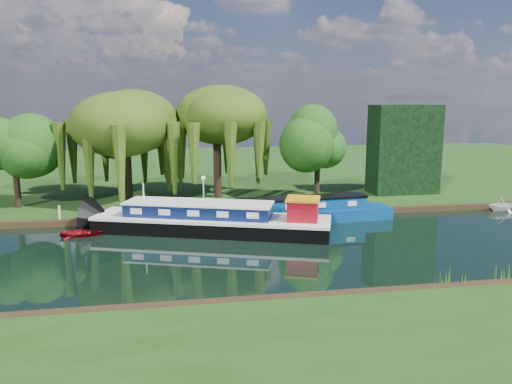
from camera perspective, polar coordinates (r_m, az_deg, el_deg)
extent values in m
plane|color=black|center=(29.89, -5.56, -6.95)|extent=(120.00, 120.00, 0.00)
cube|color=#19350E|center=(63.08, -7.88, 2.55)|extent=(120.00, 52.00, 0.45)
cube|color=black|center=(34.26, -5.10, -3.95)|extent=(16.27, 8.60, 1.07)
cube|color=silver|center=(34.11, -5.12, -2.94)|extent=(16.38, 8.69, 0.20)
cube|color=#0B1842|center=(34.22, -6.58, -2.02)|extent=(10.21, 5.67, 0.84)
cube|color=silver|center=(34.12, -6.60, -1.24)|extent=(10.43, 5.89, 0.11)
cube|color=maroon|center=(32.96, 5.39, -2.05)|extent=(2.49, 2.49, 1.33)
cube|color=orange|center=(32.80, 5.41, -0.79)|extent=(2.77, 2.77, 0.14)
cylinder|color=silver|center=(35.35, -12.71, -0.73)|extent=(0.09, 0.09, 2.13)
cube|color=navy|center=(37.20, 5.23, -2.81)|extent=(13.93, 3.32, 1.03)
cube|color=navy|center=(36.99, 5.26, -1.38)|extent=(9.76, 2.44, 0.86)
cube|color=black|center=(36.89, 5.27, -0.64)|extent=(9.88, 2.56, 0.11)
cube|color=silver|center=(35.13, 0.15, -1.91)|extent=(0.69, 0.11, 0.37)
cube|color=silver|center=(35.78, 3.90, -1.70)|extent=(0.69, 0.11, 0.37)
cube|color=silver|center=(36.59, 7.50, -1.50)|extent=(0.69, 0.11, 0.37)
cube|color=silver|center=(37.53, 10.93, -1.29)|extent=(0.69, 0.11, 0.37)
imported|color=maroon|center=(35.32, -19.24, -4.74)|extent=(2.85, 2.10, 0.57)
imported|color=silver|center=(45.25, 26.23, -1.95)|extent=(2.46, 2.13, 1.28)
cylinder|color=black|center=(43.12, -14.47, 2.40)|extent=(0.68, 0.68, 5.24)
ellipsoid|color=#32440E|center=(42.77, -14.71, 7.42)|extent=(7.32, 7.32, 4.73)
cylinder|color=black|center=(43.74, -4.43, 2.86)|extent=(0.75, 0.75, 5.31)
ellipsoid|color=#32440E|center=(43.39, -4.51, 7.88)|extent=(7.25, 7.25, 4.68)
cylinder|color=black|center=(43.76, -25.75, 1.90)|extent=(0.44, 0.44, 5.41)
ellipsoid|color=#124411|center=(43.52, -25.99, 4.78)|extent=(4.43, 4.43, 4.43)
cylinder|color=black|center=(46.89, -14.96, 3.64)|extent=(0.54, 0.54, 6.25)
ellipsoid|color=black|center=(46.67, -15.12, 6.75)|extent=(5.00, 5.00, 5.00)
cylinder|color=black|center=(43.64, 7.03, 2.78)|extent=(0.46, 0.46, 5.29)
ellipsoid|color=#124411|center=(43.40, 7.09, 5.61)|extent=(4.23, 4.23, 4.23)
cube|color=black|center=(47.55, 16.53, 4.71)|extent=(6.00, 3.00, 8.00)
cylinder|color=silver|center=(39.72, -6.01, -0.24)|extent=(0.10, 0.10, 2.20)
sphere|color=white|center=(39.50, -6.05, 1.59)|extent=(0.36, 0.36, 0.36)
cylinder|color=silver|center=(38.55, -21.56, -2.18)|extent=(0.16, 0.16, 1.00)
cylinder|color=silver|center=(37.76, -12.61, -1.94)|extent=(0.16, 0.16, 1.00)
cylinder|color=silver|center=(38.03, -2.02, -1.59)|extent=(0.16, 0.16, 1.00)
cylinder|color=silver|center=(39.27, 6.69, -1.27)|extent=(0.16, 0.16, 1.00)
cone|color=#194913|center=(27.58, 26.58, -8.39)|extent=(1.20, 1.20, 1.10)
cone|color=#194913|center=(25.88, 21.28, -9.20)|extent=(1.20, 1.20, 1.10)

